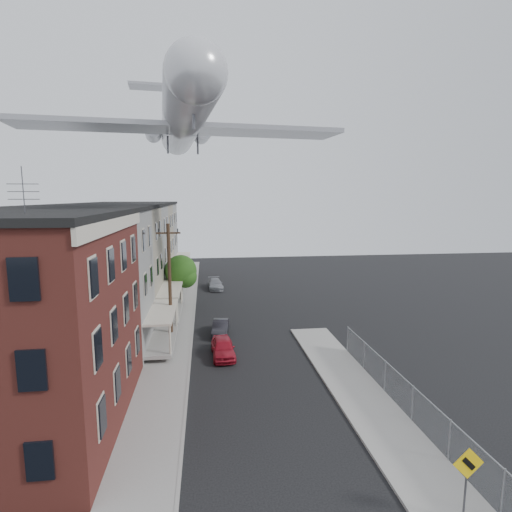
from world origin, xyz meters
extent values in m
cube|color=gray|center=(-5.50, 24.00, 0.06)|extent=(3.00, 62.00, 0.12)
cube|color=gray|center=(5.50, 6.00, 0.06)|extent=(3.00, 26.00, 0.12)
cube|color=gray|center=(-4.05, 24.00, 0.07)|extent=(0.15, 62.00, 0.14)
cube|color=gray|center=(4.05, 6.00, 0.07)|extent=(0.15, 26.00, 0.14)
cube|color=#3E1913|center=(-12.00, 7.00, 5.00)|extent=(10.00, 12.00, 10.00)
cube|color=beige|center=(-6.92, 7.00, 9.70)|extent=(0.16, 12.20, 0.60)
cylinder|color=#515156|center=(-10.00, 5.00, 11.15)|extent=(0.04, 0.04, 2.00)
cube|color=slate|center=(-12.00, 16.50, 5.00)|extent=(10.00, 7.00, 10.00)
cube|color=black|center=(-12.00, 16.50, 10.15)|extent=(10.25, 7.00, 0.30)
cube|color=gray|center=(-6.10, 16.50, 0.55)|extent=(1.80, 6.40, 0.25)
cube|color=beige|center=(-6.10, 16.50, 2.75)|extent=(1.90, 6.50, 0.15)
cube|color=#706558|center=(-12.00, 23.50, 5.00)|extent=(10.00, 7.00, 10.00)
cube|color=black|center=(-12.00, 23.50, 10.15)|extent=(10.25, 7.00, 0.30)
cube|color=gray|center=(-6.10, 23.50, 0.55)|extent=(1.80, 6.40, 0.25)
cube|color=beige|center=(-6.10, 23.50, 2.75)|extent=(1.90, 6.50, 0.15)
cube|color=slate|center=(-12.00, 30.50, 5.00)|extent=(10.00, 7.00, 10.00)
cube|color=black|center=(-12.00, 30.50, 10.15)|extent=(10.25, 7.00, 0.30)
cube|color=gray|center=(-6.10, 30.50, 0.55)|extent=(1.80, 6.40, 0.25)
cube|color=beige|center=(-6.10, 30.50, 2.75)|extent=(1.90, 6.50, 0.15)
cube|color=#706558|center=(-12.00, 37.50, 5.00)|extent=(10.00, 7.00, 10.00)
cube|color=black|center=(-12.00, 37.50, 10.15)|extent=(10.25, 7.00, 0.30)
cube|color=gray|center=(-6.10, 37.50, 0.55)|extent=(1.80, 6.40, 0.25)
cube|color=beige|center=(-6.10, 37.50, 2.75)|extent=(1.90, 6.50, 0.15)
cube|color=slate|center=(-12.00, 44.50, 5.00)|extent=(10.00, 7.00, 10.00)
cube|color=black|center=(-12.00, 44.50, 10.15)|extent=(10.25, 7.00, 0.30)
cube|color=gray|center=(-6.10, 44.50, 0.55)|extent=(1.80, 6.40, 0.25)
cube|color=beige|center=(-6.10, 44.50, 2.75)|extent=(1.90, 6.50, 0.15)
cylinder|color=gray|center=(7.00, -1.00, 0.95)|extent=(0.06, 0.06, 1.90)
cylinder|color=gray|center=(7.00, 2.00, 0.95)|extent=(0.06, 0.06, 1.90)
cylinder|color=gray|center=(7.00, 5.00, 0.95)|extent=(0.06, 0.06, 1.90)
cylinder|color=gray|center=(7.00, 8.00, 0.95)|extent=(0.06, 0.06, 1.90)
cylinder|color=gray|center=(7.00, 11.00, 0.95)|extent=(0.06, 0.06, 1.90)
cylinder|color=gray|center=(7.00, 14.00, 0.95)|extent=(0.06, 0.06, 1.90)
cube|color=gray|center=(7.00, 5.00, 1.85)|extent=(0.04, 18.00, 0.04)
cube|color=gray|center=(7.00, 5.00, 0.95)|extent=(0.02, 18.00, 1.80)
cylinder|color=#515156|center=(5.60, -1.00, 1.30)|extent=(0.07, 0.07, 2.60)
cube|color=yellow|center=(5.60, -1.04, 2.25)|extent=(1.10, 0.03, 1.10)
cube|color=black|center=(5.60, -1.06, 2.25)|extent=(0.52, 0.02, 0.52)
cylinder|color=black|center=(-5.60, 18.00, 4.50)|extent=(0.26, 0.26, 9.00)
cube|color=black|center=(-5.60, 18.00, 8.30)|extent=(1.80, 0.12, 0.12)
cylinder|color=black|center=(-6.30, 18.00, 8.50)|extent=(0.08, 0.08, 0.25)
cylinder|color=black|center=(-4.90, 18.00, 8.50)|extent=(0.08, 0.08, 0.25)
cylinder|color=black|center=(-5.40, 28.00, 1.20)|extent=(0.24, 0.24, 2.40)
sphere|color=#1A4813|center=(-5.40, 28.00, 3.60)|extent=(3.20, 3.20, 3.20)
sphere|color=#1A4813|center=(-4.90, 27.70, 3.04)|extent=(2.24, 2.24, 2.24)
imported|color=#A51525|center=(-1.80, 14.34, 0.65)|extent=(1.70, 3.87, 1.30)
imported|color=black|center=(-1.80, 18.84, 0.58)|extent=(1.60, 3.61, 1.15)
imported|color=gray|center=(-1.80, 35.13, 0.59)|extent=(1.93, 4.18, 1.19)
cylinder|color=silver|center=(-4.39, 19.67, 16.81)|extent=(5.52, 23.37, 3.09)
sphere|color=silver|center=(-3.17, 8.15, 16.81)|extent=(3.09, 3.09, 3.09)
cone|color=silver|center=(-5.61, 31.19, 16.81)|extent=(3.38, 3.21, 3.09)
cube|color=#939399|center=(-4.24, 18.23, 15.84)|extent=(23.47, 6.48, 0.34)
cylinder|color=#939399|center=(-7.56, 27.59, 17.00)|extent=(1.94, 4.00, 1.55)
cylinder|color=#939399|center=(-2.95, 28.07, 17.00)|extent=(1.94, 4.00, 1.55)
cube|color=silver|center=(-5.56, 30.71, 19.51)|extent=(0.63, 3.67, 5.41)
cube|color=#939399|center=(-5.66, 31.67, 22.02)|extent=(9.39, 3.47, 0.24)
cylinder|color=#515156|center=(-3.37, 10.07, 15.07)|extent=(0.15, 0.15, 1.16)
camera|label=1|loc=(-2.86, -12.05, 10.93)|focal=28.00mm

